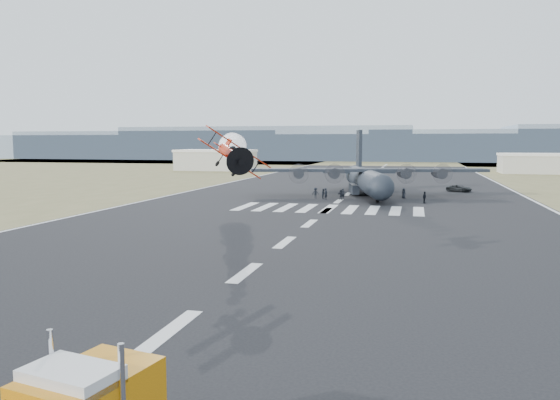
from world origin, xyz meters
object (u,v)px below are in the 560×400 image
at_px(aerobatic_biplane, 231,154).
at_px(crew_g, 326,194).
at_px(crew_b, 324,194).
at_px(crew_a, 343,194).
at_px(crew_f, 341,195).
at_px(crew_e, 404,193).
at_px(transport_aircraft, 367,178).
at_px(hangar_left, 216,160).
at_px(crew_c, 316,193).
at_px(support_vehicle, 459,188).
at_px(crew_d, 424,197).
at_px(crew_h, 381,196).
at_px(hangar_right, 536,163).

relative_size(aerobatic_biplane, crew_g, 2.87).
bearing_deg(crew_b, crew_a, -110.40).
bearing_deg(crew_f, crew_e, -128.59).
bearing_deg(transport_aircraft, hangar_left, 113.93).
relative_size(crew_b, crew_f, 1.02).
xyz_separation_m(crew_b, crew_c, (-1.46, 0.78, 0.04)).
bearing_deg(transport_aircraft, crew_e, -46.08).
xyz_separation_m(support_vehicle, crew_e, (-9.70, -14.65, 0.18)).
relative_size(hangar_left, support_vehicle, 5.40).
bearing_deg(crew_g, hangar_left, 52.36).
height_order(aerobatic_biplane, crew_e, aerobatic_biplane).
xyz_separation_m(crew_c, crew_e, (14.01, 3.20, -0.05)).
height_order(aerobatic_biplane, crew_a, aerobatic_biplane).
distance_m(aerobatic_biplane, crew_d, 48.95).
bearing_deg(crew_a, crew_h, -3.89).
xyz_separation_m(hangar_right, crew_a, (-45.72, -86.95, -2.14)).
height_order(aerobatic_biplane, crew_h, aerobatic_biplane).
xyz_separation_m(crew_d, crew_h, (-6.56, 1.78, -0.10)).
relative_size(aerobatic_biplane, crew_d, 2.93).
bearing_deg(crew_a, hangar_right, 68.29).
relative_size(support_vehicle, crew_f, 2.82).
bearing_deg(aerobatic_biplane, crew_c, 74.60).
height_order(crew_e, crew_h, crew_e).
distance_m(crew_e, crew_g, 13.00).
height_order(crew_e, crew_f, crew_e).
bearing_deg(crew_g, crew_d, -75.12).
height_order(hangar_left, transport_aircraft, transport_aircraft).
xyz_separation_m(hangar_left, crew_g, (49.71, -83.03, -2.49)).
bearing_deg(crew_g, crew_e, -46.12).
distance_m(hangar_left, crew_a, 97.24).
bearing_deg(crew_d, aerobatic_biplane, -174.97).
bearing_deg(crew_b, aerobatic_biplane, 158.90).
distance_m(transport_aircraft, crew_h, 9.82).
xyz_separation_m(hangar_left, transport_aircraft, (55.34, -73.90, -0.46)).
relative_size(crew_b, crew_d, 0.92).
distance_m(aerobatic_biplane, crew_a, 49.57).
xyz_separation_m(support_vehicle, crew_a, (-19.14, -18.53, 0.24)).
height_order(support_vehicle, crew_b, crew_b).
bearing_deg(crew_h, crew_g, -3.33).
relative_size(hangar_left, crew_g, 13.42).
bearing_deg(crew_g, aerobatic_biplane, -157.82).
relative_size(crew_e, crew_h, 1.02).
height_order(crew_a, crew_d, crew_d).
height_order(crew_a, crew_g, crew_g).
distance_m(aerobatic_biplane, crew_g, 48.46).
height_order(hangar_left, crew_a, hangar_left).
xyz_separation_m(hangar_right, crew_e, (-36.28, -83.07, -2.20)).
relative_size(aerobatic_biplane, crew_c, 3.04).
height_order(crew_b, crew_h, crew_b).
bearing_deg(aerobatic_biplane, transport_aircraft, 66.56).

